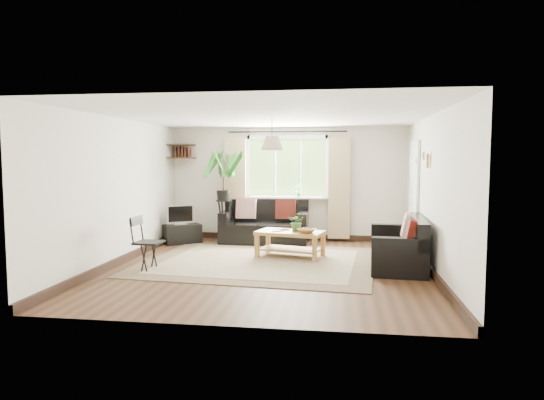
# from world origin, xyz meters

# --- Properties ---
(floor) EXTENTS (5.50, 5.50, 0.00)m
(floor) POSITION_xyz_m (0.00, 0.00, 0.00)
(floor) COLOR #311E10
(floor) RESTS_ON ground
(ceiling) EXTENTS (5.50, 5.50, 0.00)m
(ceiling) POSITION_xyz_m (0.00, 0.00, 2.40)
(ceiling) COLOR white
(ceiling) RESTS_ON floor
(wall_back) EXTENTS (5.00, 0.02, 2.40)m
(wall_back) POSITION_xyz_m (0.00, 2.75, 1.20)
(wall_back) COLOR silver
(wall_back) RESTS_ON floor
(wall_front) EXTENTS (5.00, 0.02, 2.40)m
(wall_front) POSITION_xyz_m (0.00, -2.75, 1.20)
(wall_front) COLOR silver
(wall_front) RESTS_ON floor
(wall_left) EXTENTS (0.02, 5.50, 2.40)m
(wall_left) POSITION_xyz_m (-2.50, 0.00, 1.20)
(wall_left) COLOR silver
(wall_left) RESTS_ON floor
(wall_right) EXTENTS (0.02, 5.50, 2.40)m
(wall_right) POSITION_xyz_m (2.50, 0.00, 1.20)
(wall_right) COLOR silver
(wall_right) RESTS_ON floor
(rug) EXTENTS (4.03, 3.54, 0.02)m
(rug) POSITION_xyz_m (-0.21, 0.42, 0.01)
(rug) COLOR #C6B699
(rug) RESTS_ON floor
(window) EXTENTS (2.50, 0.16, 2.16)m
(window) POSITION_xyz_m (0.00, 2.71, 1.55)
(window) COLOR white
(window) RESTS_ON wall_back
(door) EXTENTS (0.06, 0.96, 2.06)m
(door) POSITION_xyz_m (2.47, 1.70, 1.00)
(door) COLOR silver
(door) RESTS_ON wall_right
(corner_shelf) EXTENTS (0.50, 0.50, 0.34)m
(corner_shelf) POSITION_xyz_m (-2.25, 2.50, 1.89)
(corner_shelf) COLOR black
(corner_shelf) RESTS_ON wall_back
(pendant_lamp) EXTENTS (0.36, 0.36, 0.54)m
(pendant_lamp) POSITION_xyz_m (0.00, 0.40, 2.05)
(pendant_lamp) COLOR beige
(pendant_lamp) RESTS_ON ceiling
(wall_sconce) EXTENTS (0.12, 0.12, 0.28)m
(wall_sconce) POSITION_xyz_m (2.43, 0.30, 1.74)
(wall_sconce) COLOR beige
(wall_sconce) RESTS_ON wall_right
(sofa_back) EXTENTS (1.79, 0.91, 0.83)m
(sofa_back) POSITION_xyz_m (-0.41, 2.25, 0.42)
(sofa_back) COLOR black
(sofa_back) RESTS_ON floor
(sofa_right) EXTENTS (1.68, 0.91, 0.77)m
(sofa_right) POSITION_xyz_m (2.03, 0.30, 0.38)
(sofa_right) COLOR black
(sofa_right) RESTS_ON floor
(coffee_table) EXTENTS (1.26, 0.87, 0.47)m
(coffee_table) POSITION_xyz_m (0.26, 0.85, 0.23)
(coffee_table) COLOR olive
(coffee_table) RESTS_ON floor
(table_plant) EXTENTS (0.31, 0.28, 0.33)m
(table_plant) POSITION_xyz_m (0.37, 0.88, 0.63)
(table_plant) COLOR #346026
(table_plant) RESTS_ON coffee_table
(bowl) EXTENTS (0.40, 0.40, 0.07)m
(bowl) POSITION_xyz_m (0.56, 0.67, 0.50)
(bowl) COLOR olive
(bowl) RESTS_ON coffee_table
(book_a) EXTENTS (0.17, 0.22, 0.02)m
(book_a) POSITION_xyz_m (-0.05, 0.82, 0.48)
(book_a) COLOR white
(book_a) RESTS_ON coffee_table
(book_b) EXTENTS (0.27, 0.26, 0.02)m
(book_b) POSITION_xyz_m (0.07, 1.02, 0.48)
(book_b) COLOR brown
(book_b) RESTS_ON coffee_table
(tv_stand) EXTENTS (0.83, 0.75, 0.39)m
(tv_stand) POSITION_xyz_m (-2.08, 1.96, 0.20)
(tv_stand) COLOR black
(tv_stand) RESTS_ON floor
(tv) EXTENTS (0.57, 0.47, 0.43)m
(tv) POSITION_xyz_m (-2.11, 1.96, 0.61)
(tv) COLOR #A5A5AA
(tv) RESTS_ON tv_stand
(palm_stand) EXTENTS (0.94, 0.94, 1.91)m
(palm_stand) POSITION_xyz_m (-1.28, 2.27, 0.95)
(palm_stand) COLOR black
(palm_stand) RESTS_ON floor
(folding_chair) EXTENTS (0.46, 0.46, 0.84)m
(folding_chair) POSITION_xyz_m (-1.82, -0.42, 0.42)
(folding_chair) COLOR black
(folding_chair) RESTS_ON floor
(sill_plant) EXTENTS (0.14, 0.10, 0.27)m
(sill_plant) POSITION_xyz_m (0.25, 2.63, 1.06)
(sill_plant) COLOR #2D6023
(sill_plant) RESTS_ON window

